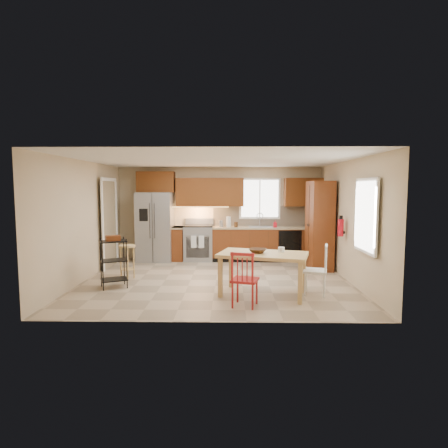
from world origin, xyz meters
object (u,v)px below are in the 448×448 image
(dining_table, at_px, (263,274))
(chair_white, at_px, (315,270))
(table_bowl, at_px, (258,253))
(pantry, at_px, (319,225))
(range_stove, at_px, (199,243))
(bar_stool, at_px, (127,262))
(fire_extinguisher, at_px, (341,228))
(table_jar, at_px, (281,251))
(utility_cart, at_px, (114,263))
(soap_bottle, at_px, (275,224))
(chair_red, at_px, (245,279))
(refrigerator, at_px, (155,227))

(dining_table, bearing_deg, chair_white, 18.60)
(table_bowl, bearing_deg, pantry, 54.43)
(range_stove, bearing_deg, bar_stool, -122.95)
(pantry, bearing_deg, fire_extinguisher, -79.22)
(pantry, bearing_deg, table_jar, -118.73)
(table_bowl, height_order, bar_stool, table_bowl)
(table_bowl, bearing_deg, bar_stool, 156.08)
(dining_table, xyz_separation_m, utility_cart, (-2.85, 0.47, 0.10))
(table_jar, xyz_separation_m, utility_cart, (-3.19, 0.38, -0.31))
(fire_extinguisher, xyz_separation_m, table_jar, (-1.40, -1.15, -0.31))
(fire_extinguisher, height_order, table_jar, fire_extinguisher)
(soap_bottle, xyz_separation_m, bar_stool, (-3.38, -2.00, -0.63))
(dining_table, height_order, chair_white, chair_white)
(dining_table, relative_size, table_jar, 11.80)
(soap_bottle, distance_m, dining_table, 3.31)
(chair_white, bearing_deg, table_jar, 101.20)
(chair_red, bearing_deg, table_bowl, 84.31)
(bar_stool, bearing_deg, dining_table, -20.22)
(dining_table, bearing_deg, table_jar, 31.53)
(pantry, height_order, chair_white, pantry)
(soap_bottle, relative_size, chair_white, 0.21)
(chair_white, relative_size, table_bowl, 2.90)
(bar_stool, relative_size, utility_cart, 0.75)
(soap_bottle, distance_m, table_jar, 3.11)
(chair_white, relative_size, table_jar, 6.93)
(refrigerator, height_order, chair_white, refrigerator)
(fire_extinguisher, bearing_deg, refrigerator, 155.48)
(dining_table, height_order, table_jar, table_jar)
(range_stove, distance_m, fire_extinguisher, 3.83)
(fire_extinguisher, relative_size, table_bowl, 1.15)
(fire_extinguisher, distance_m, table_jar, 1.84)
(refrigerator, height_order, table_jar, refrigerator)
(chair_white, xyz_separation_m, table_jar, (-0.61, 0.05, 0.34))
(table_bowl, relative_size, table_jar, 2.39)
(table_jar, bearing_deg, utility_cart, 173.28)
(refrigerator, distance_m, soap_bottle, 3.18)
(range_stove, xyz_separation_m, dining_table, (1.44, -3.28, -0.08))
(refrigerator, bearing_deg, table_jar, -46.85)
(chair_white, height_order, table_jar, chair_white)
(range_stove, bearing_deg, chair_red, -74.54)
(range_stove, relative_size, chair_white, 1.01)
(soap_bottle, distance_m, fire_extinguisher, 2.27)
(refrigerator, xyz_separation_m, pantry, (4.13, -0.93, 0.14))
(refrigerator, distance_m, range_stove, 1.24)
(refrigerator, height_order, soap_bottle, refrigerator)
(range_stove, xyz_separation_m, soap_bottle, (2.03, -0.08, 0.54))
(chair_white, distance_m, table_bowl, 1.09)
(chair_white, xyz_separation_m, utility_cart, (-3.80, 0.42, 0.03))
(pantry, xyz_separation_m, table_bowl, (-1.64, -2.29, -0.28))
(soap_bottle, xyz_separation_m, chair_red, (-0.94, -3.84, -0.54))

